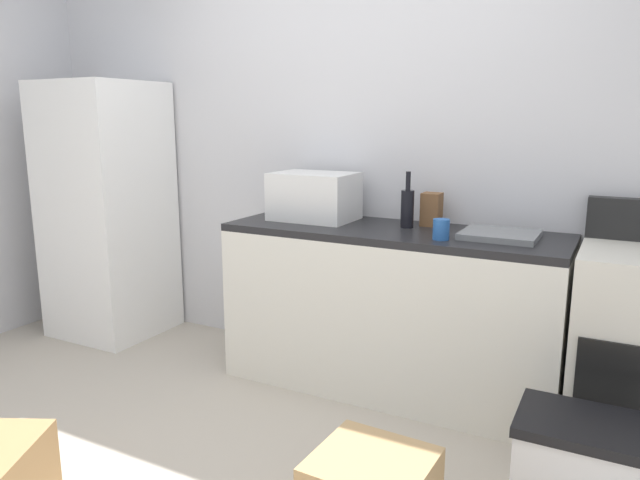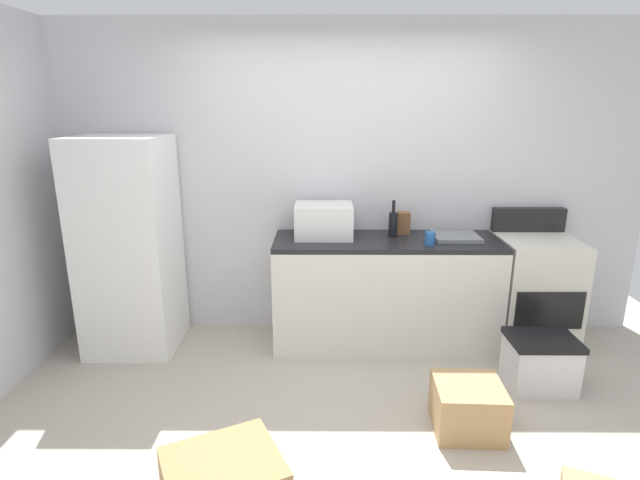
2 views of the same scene
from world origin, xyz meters
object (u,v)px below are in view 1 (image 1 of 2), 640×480
object	(u,v)px
knife_block	(431,209)
microwave	(314,196)
refrigerator	(108,211)
storage_bin	(578,466)
coffee_mug	(441,229)
wine_bottle	(407,207)

from	to	relation	value
knife_block	microwave	bearing A→B (deg)	-169.92
refrigerator	storage_bin	size ratio (longest dim) A/B	3.72
microwave	coffee_mug	bearing A→B (deg)	-15.16
microwave	knife_block	xyz separation A→B (m)	(0.66, 0.12, -0.05)
microwave	storage_bin	world-z (taller)	microwave
refrigerator	microwave	xyz separation A→B (m)	(1.55, 0.11, 0.18)
coffee_mug	knife_block	distance (m)	0.37
wine_bottle	knife_block	world-z (taller)	wine_bottle
microwave	storage_bin	distance (m)	1.89
microwave	knife_block	size ratio (longest dim) A/B	2.56
microwave	wine_bottle	xyz separation A→B (m)	(0.56, 0.01, -0.03)
wine_bottle	coffee_mug	xyz separation A→B (m)	(0.25, -0.23, -0.06)
refrigerator	wine_bottle	xyz separation A→B (m)	(2.10, 0.12, 0.15)
refrigerator	coffee_mug	xyz separation A→B (m)	(2.36, -0.11, 0.10)
wine_bottle	microwave	bearing A→B (deg)	-178.92
coffee_mug	knife_block	bearing A→B (deg)	114.48
refrigerator	storage_bin	bearing A→B (deg)	-11.49
coffee_mug	storage_bin	distance (m)	1.16
refrigerator	knife_block	world-z (taller)	refrigerator
wine_bottle	refrigerator	bearing A→B (deg)	-176.64
coffee_mug	knife_block	world-z (taller)	knife_block
microwave	coffee_mug	world-z (taller)	microwave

